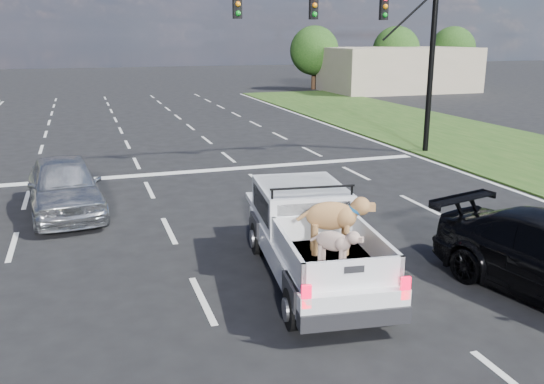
% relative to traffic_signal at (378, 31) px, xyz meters
% --- Properties ---
extents(ground, '(160.00, 160.00, 0.00)m').
position_rel_traffic_signal_xyz_m(ground, '(-7.20, -10.50, -4.73)').
color(ground, black).
rests_on(ground, ground).
extents(road_markings, '(17.75, 60.00, 0.01)m').
position_rel_traffic_signal_xyz_m(road_markings, '(-7.20, -3.94, -4.72)').
color(road_markings, silver).
rests_on(road_markings, ground).
extents(traffic_signal, '(9.11, 0.31, 7.00)m').
position_rel_traffic_signal_xyz_m(traffic_signal, '(0.00, 0.00, 0.00)').
color(traffic_signal, black).
rests_on(traffic_signal, ground).
extents(building_right, '(12.00, 7.00, 3.60)m').
position_rel_traffic_signal_xyz_m(building_right, '(14.80, 23.50, -2.93)').
color(building_right, tan).
rests_on(building_right, ground).
extents(tree_far_d, '(4.20, 4.20, 5.40)m').
position_rel_traffic_signal_xyz_m(tree_far_d, '(8.80, 27.50, -1.44)').
color(tree_far_d, '#332114').
rests_on(tree_far_d, ground).
extents(tree_far_e, '(4.20, 4.20, 5.40)m').
position_rel_traffic_signal_xyz_m(tree_far_e, '(16.80, 27.50, -1.44)').
color(tree_far_e, '#332114').
rests_on(tree_far_e, ground).
extents(tree_far_f, '(4.20, 4.20, 5.40)m').
position_rel_traffic_signal_xyz_m(tree_far_f, '(22.80, 27.50, -1.44)').
color(tree_far_f, '#332114').
rests_on(tree_far_f, ground).
extents(pickup_truck, '(2.36, 5.08, 1.83)m').
position_rel_traffic_signal_xyz_m(pickup_truck, '(-6.70, -10.16, -3.86)').
color(pickup_truck, black).
rests_on(pickup_truck, ground).
extents(silver_sedan, '(2.18, 4.57, 1.51)m').
position_rel_traffic_signal_xyz_m(silver_sedan, '(-11.31, -4.20, -3.97)').
color(silver_sedan, '#ADB0B4').
rests_on(silver_sedan, ground).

